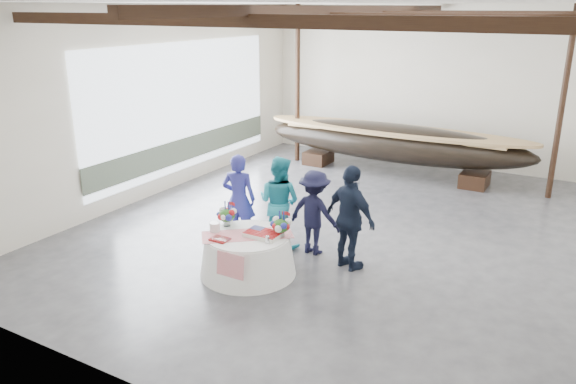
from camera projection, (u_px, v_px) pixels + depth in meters
The scene contains 14 objects.
floor at pixel (344, 228), 11.81m from camera, with size 10.00×12.00×0.01m, color #3D3D42.
wall_back at pixel (433, 87), 16.04m from camera, with size 10.00×0.02×4.50m, color silver.
wall_front at pixel (124, 216), 6.16m from camera, with size 10.00×0.02×4.50m, color silver.
wall_left at pixel (157, 102), 13.46m from camera, with size 0.02×12.00×4.50m, color silver.
ceiling at pixel (352, 3), 10.39m from camera, with size 10.00×12.00×0.01m, color white.
pavilion_structure at pixel (366, 29), 11.16m from camera, with size 9.80×11.76×4.50m.
open_bay at pixel (186, 113), 14.39m from camera, with size 0.03×7.00×3.20m.
longboat_display at pixel (393, 142), 15.30m from camera, with size 7.53×1.51×1.41m.
banquet_table at pixel (248, 254), 9.71m from camera, with size 1.67×1.67×0.72m.
tabletop_items at pixel (250, 224), 9.67m from camera, with size 1.54×1.41×0.40m.
guest_woman_blue at pixel (239, 199), 10.84m from camera, with size 0.65×0.43×1.79m, color navy.
guest_woman_teal at pixel (279, 202), 10.68m from camera, with size 0.87×0.68×1.79m, color teal.
guest_man_left at pixel (314, 212), 10.39m from camera, with size 1.04×0.60×1.61m, color black.
guest_man_right at pixel (351, 218), 9.72m from camera, with size 1.11×0.46×1.89m, color black.
Camera 1 is at (4.43, -10.10, 4.44)m, focal length 35.00 mm.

